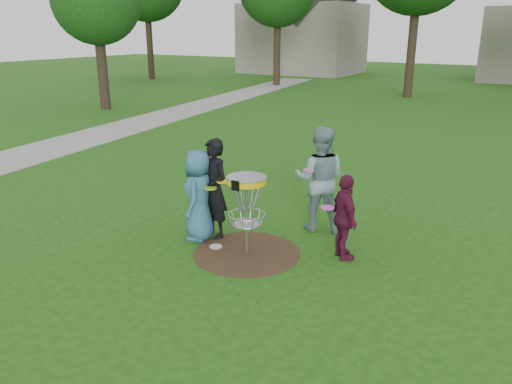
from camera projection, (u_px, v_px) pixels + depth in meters
The scene contains 10 objects.
ground at pixel (247, 253), 8.39m from camera, with size 100.00×100.00×0.00m, color #19470F.
dirt_patch at pixel (247, 253), 8.39m from camera, with size 1.80×1.80×0.01m, color #47331E.
concrete_path at pixel (140, 123), 19.78m from camera, with size 2.20×40.00×0.02m, color #9E9E99.
player_blue at pixel (199, 195), 8.76m from camera, with size 0.79×0.52×1.62m, color #2F6282.
player_black at pixel (214, 189), 8.82m from camera, with size 0.66×0.43×1.80m, color black.
player_grey at pixel (320, 179), 9.12m from camera, with size 0.95×0.74×1.95m, color gray.
player_maroon at pixel (345, 218), 7.99m from camera, with size 0.83×0.35×1.42m, color #53132E.
disc_on_grass at pixel (216, 247), 8.62m from camera, with size 0.22×0.22×0.02m, color silver.
disc_golf_basket at pixel (246, 196), 8.07m from camera, with size 0.66×0.67×1.38m.
held_discs at pixel (267, 186), 8.49m from camera, with size 2.20×1.48×0.34m.
Camera 1 is at (4.06, -6.48, 3.60)m, focal length 35.00 mm.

